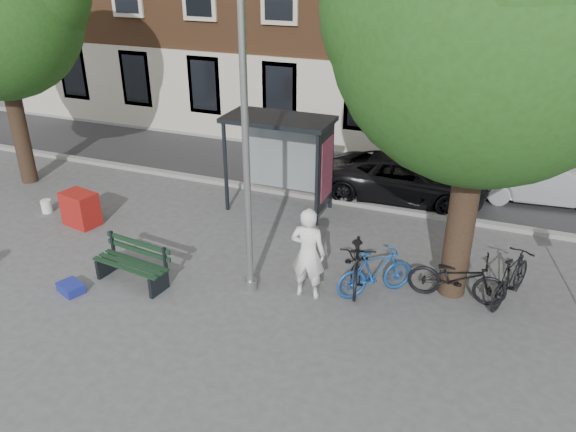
% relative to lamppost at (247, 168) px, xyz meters
% --- Properties ---
extents(ground, '(90.00, 90.00, 0.00)m').
position_rel_lamppost_xyz_m(ground, '(0.00, 0.00, -2.78)').
color(ground, '#4C4C4F').
rests_on(ground, ground).
extents(road, '(40.00, 4.00, 0.01)m').
position_rel_lamppost_xyz_m(road, '(0.00, 7.00, -2.78)').
color(road, '#28282B').
rests_on(road, ground).
extents(curb_near, '(40.00, 0.25, 0.12)m').
position_rel_lamppost_xyz_m(curb_near, '(0.00, 5.00, -2.72)').
color(curb_near, gray).
rests_on(curb_near, ground).
extents(curb_far, '(40.00, 0.25, 0.12)m').
position_rel_lamppost_xyz_m(curb_far, '(0.00, 9.00, -2.72)').
color(curb_far, gray).
rests_on(curb_far, ground).
extents(lamppost, '(0.28, 0.35, 6.11)m').
position_rel_lamppost_xyz_m(lamppost, '(0.00, 0.00, 0.00)').
color(lamppost, '#9EA0A3').
rests_on(lamppost, ground).
extents(tree_right, '(5.76, 5.60, 8.20)m').
position_rel_lamppost_xyz_m(tree_right, '(4.01, 1.38, 2.83)').
color(tree_right, black).
rests_on(tree_right, ground).
extents(bus_shelter, '(2.85, 1.45, 2.62)m').
position_rel_lamppost_xyz_m(bus_shelter, '(-0.61, 4.11, -0.87)').
color(bus_shelter, '#1E2328').
rests_on(bus_shelter, ground).
extents(painter, '(0.75, 0.51, 2.00)m').
position_rel_lamppost_xyz_m(painter, '(1.20, 0.24, -1.78)').
color(painter, white).
rests_on(painter, ground).
extents(bench, '(1.83, 0.81, 0.91)m').
position_rel_lamppost_xyz_m(bench, '(-2.48, -0.67, -2.36)').
color(bench, '#1E2328').
rests_on(bench, ground).
extents(bike_a, '(2.00, 0.79, 1.03)m').
position_rel_lamppost_xyz_m(bike_a, '(4.10, 1.24, -2.27)').
color(bike_a, black).
rests_on(bike_a, ground).
extents(bike_b, '(1.64, 1.54, 1.06)m').
position_rel_lamppost_xyz_m(bike_b, '(2.50, 0.81, -2.26)').
color(bike_b, '#1B4896').
rests_on(bike_b, ground).
extents(bike_c, '(1.20, 2.22, 1.11)m').
position_rel_lamppost_xyz_m(bike_c, '(2.02, 1.14, -2.23)').
color(bike_c, black).
rests_on(bike_c, ground).
extents(bike_d, '(1.09, 1.85, 1.07)m').
position_rel_lamppost_xyz_m(bike_d, '(5.12, 1.61, -2.25)').
color(bike_d, black).
rests_on(bike_d, ground).
extents(car_dark, '(4.65, 2.31, 1.27)m').
position_rel_lamppost_xyz_m(car_dark, '(2.12, 6.00, -2.15)').
color(car_dark, black).
rests_on(car_dark, ground).
extents(car_silver, '(4.16, 1.86, 1.33)m').
position_rel_lamppost_xyz_m(car_silver, '(5.81, 7.22, -2.12)').
color(car_silver, '#A6A9AE').
rests_on(car_silver, ground).
extents(red_stand, '(1.01, 0.78, 0.90)m').
position_rel_lamppost_xyz_m(red_stand, '(-5.44, 1.18, -2.33)').
color(red_stand, '#A01A15').
rests_on(red_stand, ground).
extents(blue_crate, '(0.66, 0.57, 0.20)m').
position_rel_lamppost_xyz_m(blue_crate, '(-3.50, -1.50, -2.68)').
color(blue_crate, navy).
rests_on(blue_crate, ground).
extents(bucket_b, '(0.36, 0.36, 0.36)m').
position_rel_lamppost_xyz_m(bucket_b, '(-3.37, -0.44, -2.60)').
color(bucket_b, white).
rests_on(bucket_b, ground).
extents(bucket_c, '(0.34, 0.34, 0.36)m').
position_rel_lamppost_xyz_m(bucket_c, '(-6.84, 1.41, -2.60)').
color(bucket_c, white).
rests_on(bucket_c, ground).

